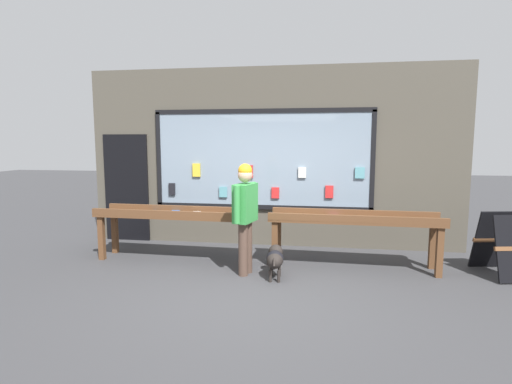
% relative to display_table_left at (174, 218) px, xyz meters
% --- Properties ---
extents(ground_plane, '(40.00, 40.00, 0.00)m').
position_rel_display_table_left_xyz_m(ground_plane, '(1.45, -1.11, -0.70)').
color(ground_plane, '#38383A').
extents(shopfront_facade, '(7.01, 0.29, 3.32)m').
position_rel_display_table_left_xyz_m(shopfront_facade, '(1.40, 1.28, 0.95)').
color(shopfront_facade, '#4C473D').
rests_on(shopfront_facade, ground_plane).
extents(display_table_left, '(2.61, 0.65, 0.87)m').
position_rel_display_table_left_xyz_m(display_table_left, '(0.00, 0.00, 0.00)').
color(display_table_left, brown).
rests_on(display_table_left, ground_plane).
extents(display_table_right, '(2.61, 0.64, 0.88)m').
position_rel_display_table_left_xyz_m(display_table_right, '(2.90, -0.00, 0.01)').
color(display_table_right, brown).
rests_on(display_table_right, ground_plane).
extents(person_browsing, '(0.32, 0.64, 1.64)m').
position_rel_display_table_left_xyz_m(person_browsing, '(1.30, -0.53, 0.26)').
color(person_browsing, '#4C382D').
rests_on(person_browsing, ground_plane).
extents(small_dog, '(0.26, 0.64, 0.44)m').
position_rel_display_table_left_xyz_m(small_dog, '(1.75, -0.65, -0.40)').
color(small_dog, black).
rests_on(small_dog, ground_plane).
extents(sandwich_board_sign, '(0.65, 0.87, 0.92)m').
position_rel_display_table_left_xyz_m(sandwich_board_sign, '(5.01, -0.01, -0.23)').
color(sandwich_board_sign, black).
rests_on(sandwich_board_sign, ground_plane).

